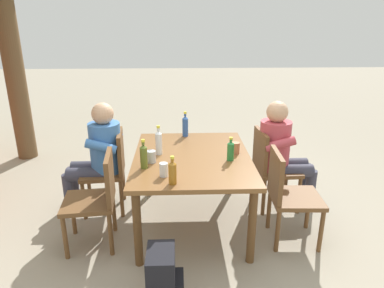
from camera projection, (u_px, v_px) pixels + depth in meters
ground_plane at (192, 222)px, 3.60m from camera, size 24.00×24.00×0.00m
dining_table at (192, 164)px, 3.38m from camera, size 1.42×1.10×0.73m
chair_far_right at (110, 167)px, 3.71m from camera, size 0.48×0.48×0.87m
chair_near_right at (270, 165)px, 3.77m from camera, size 0.47×0.47×0.87m
chair_far_left at (97, 195)px, 3.11m from camera, size 0.48×0.48×0.87m
chair_near_left at (288, 192)px, 3.17m from camera, size 0.46×0.46×0.87m
person_in_white_shirt at (98, 152)px, 3.65m from camera, size 0.47×0.61×1.18m
person_in_plaid_shirt at (282, 150)px, 3.72m from camera, size 0.47×0.61×1.18m
bottle_amber at (173, 172)px, 2.76m from camera, size 0.06×0.06×0.23m
bottle_blue at (185, 126)px, 3.88m from camera, size 0.06×0.06×0.28m
bottle_green at (231, 150)px, 3.22m from camera, size 0.06×0.06×0.22m
bottle_olive at (144, 156)px, 3.05m from camera, size 0.06×0.06×0.26m
bottle_clear at (159, 142)px, 3.36m from camera, size 0.06×0.06×0.29m
cup_glass at (164, 170)px, 2.90m from camera, size 0.07×0.07×0.12m
cup_steel at (151, 157)px, 3.19m from camera, size 0.08×0.08×0.11m
cup_terracotta at (235, 148)px, 3.40m from camera, size 0.08×0.08×0.11m
backpack_by_near_side at (163, 280)px, 2.48m from camera, size 0.29×0.25×0.46m
backpack_by_far_side at (174, 155)px, 4.76m from camera, size 0.29×0.23×0.47m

